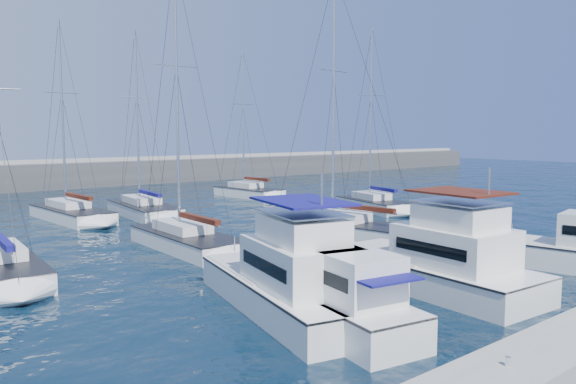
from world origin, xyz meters
TOP-DOWN VIEW (x-y plane):
  - ground at (0.00, 0.00)m, footprint 220.00×220.00m
  - breakwater at (0.00, 52.00)m, footprint 160.00×6.00m
  - dock_cleat_near_port at (-8.00, -11.00)m, footprint 0.16×0.16m
  - motor_yacht_port_outer at (-8.25, -5.10)m, footprint 3.72×7.44m
  - motor_yacht_port_inner at (-8.40, -2.66)m, footprint 5.52×10.28m
  - motor_yacht_stbd_inner at (-1.63, -4.36)m, footprint 4.34×9.71m
  - sailboat_mid_a at (-15.57, 9.18)m, footprint 3.61×8.16m
  - sailboat_mid_b at (-5.72, 9.88)m, footprint 3.33×9.11m
  - sailboat_mid_d at (4.20, 7.16)m, footprint 4.55×9.99m
  - sailboat_mid_e at (14.62, 13.88)m, footprint 4.61×7.97m
  - sailboat_back_a at (-7.23, 24.88)m, footprint 3.66×9.54m
  - sailboat_back_b at (-1.92, 23.64)m, footprint 4.11×9.76m
  - sailboat_back_c at (12.28, 29.12)m, footprint 3.72×8.23m

SIDE VIEW (x-z plane):
  - ground at x=0.00m, z-range 0.00..0.00m
  - sailboat_mid_a at x=-15.57m, z-range -6.35..7.37m
  - sailboat_back_b at x=-1.92m, z-range -7.07..8.10m
  - sailboat_back_a at x=-7.23m, z-range -7.20..8.24m
  - sailboat_mid_d at x=4.20m, z-range -7.96..9.02m
  - sailboat_back_c at x=12.28m, z-range -7.13..8.19m
  - sailboat_mid_b at x=-5.72m, z-range -7.82..8.89m
  - sailboat_mid_e at x=14.62m, z-range -7.33..8.41m
  - dock_cleat_near_port at x=-8.00m, z-range 0.60..0.85m
  - motor_yacht_port_outer at x=-8.25m, z-range -0.66..2.54m
  - breakwater at x=0.00m, z-range -1.17..3.28m
  - motor_yacht_stbd_inner at x=-1.63m, z-range -1.21..3.48m
  - motor_yacht_port_inner at x=-8.40m, z-range -1.21..3.48m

